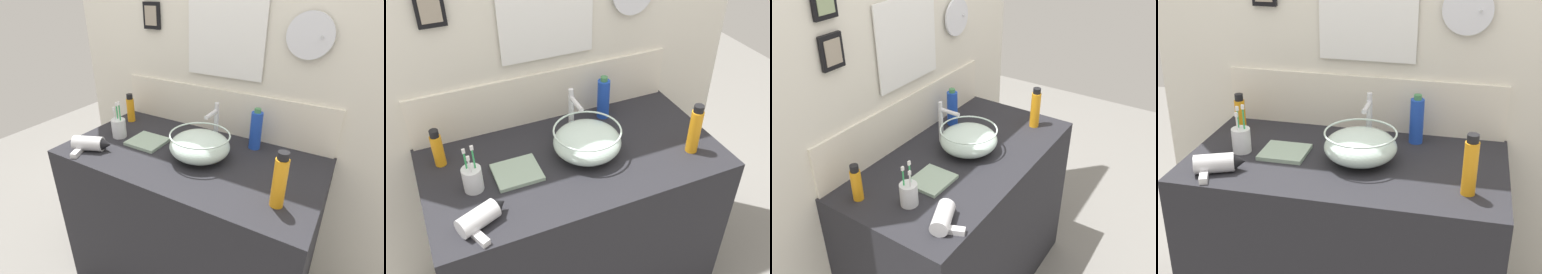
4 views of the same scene
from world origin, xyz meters
The scene contains 10 objects.
vanity_counter centered at (0.00, 0.00, 0.45)m, with size 1.26×0.66×0.90m, color #232328.
back_panel centered at (0.00, 0.36, 1.26)m, with size 1.95×0.09×2.52m.
glass_bowl_sink centered at (0.06, 0.00, 0.97)m, with size 0.29×0.29×0.13m.
faucet centered at (0.06, 0.15, 1.03)m, with size 0.02×0.12×0.23m.
hair_drier centered at (-0.44, -0.21, 0.94)m, with size 0.20×0.18×0.07m.
toothbrush_cup centered at (-0.43, -0.02, 0.96)m, with size 0.08×0.08×0.20m.
shampoo_bottle centered at (-0.52, 0.18, 0.98)m, with size 0.05×0.05×0.17m.
soap_dispenser centered at (0.25, 0.23, 1.00)m, with size 0.06×0.06×0.21m.
lotion_bottle centered at (0.48, -0.16, 1.01)m, with size 0.05×0.05×0.23m.
hand_towel centered at (-0.25, -0.01, 0.91)m, with size 0.18×0.17×0.02m, color #99B29E.
Camera 4 is at (0.45, -1.84, 1.85)m, focal length 50.00 mm.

